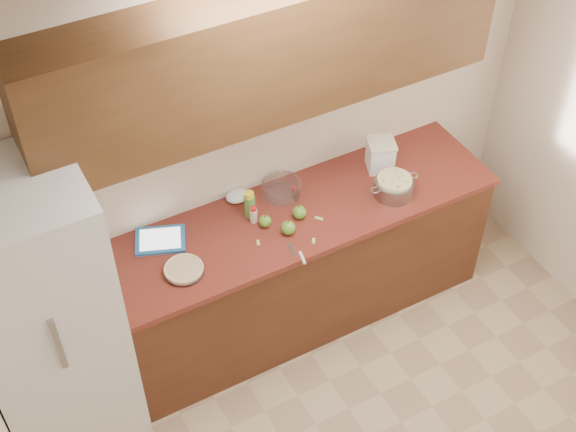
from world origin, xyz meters
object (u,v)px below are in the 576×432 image
colander (394,187)px  flour_canister (380,155)px  pie (184,270)px  tablet (160,240)px

colander → flour_canister: (0.06, 0.24, 0.05)m
colander → pie: bearing=179.1°
colander → flour_canister: size_ratio=1.54×
pie → flour_canister: size_ratio=1.07×
pie → tablet: 0.28m
flour_canister → pie: bearing=-171.1°
tablet → flour_canister: bearing=19.3°
pie → colander: 1.35m
colander → flour_canister: bearing=76.4°
pie → colander: colander is taller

